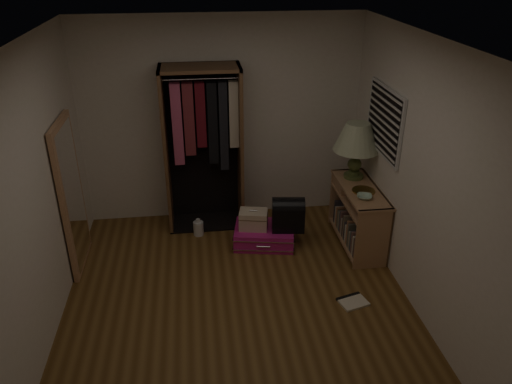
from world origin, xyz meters
TOP-DOWN VIEW (x-y plane):
  - ground at (0.00, 0.00)m, footprint 4.00×4.00m
  - room_walls at (0.08, 0.04)m, footprint 3.52×4.02m
  - console_bookshelf at (1.54, 1.04)m, footprint 0.42×1.12m
  - open_wardrobe at (-0.24, 1.77)m, footprint 0.95×0.50m
  - floor_mirror at (-1.70, 1.00)m, footprint 0.06×0.80m
  - pink_suitcase at (0.43, 1.14)m, footprint 0.81×0.65m
  - train_case at (0.29, 1.14)m, footprint 0.38×0.30m
  - black_bag at (0.70, 1.07)m, footprint 0.41×0.29m
  - table_lamp at (1.54, 1.30)m, footprint 0.58×0.58m
  - brass_tray at (1.54, 0.91)m, footprint 0.33×0.33m
  - ceramic_bowl at (1.49, 0.74)m, footprint 0.22×0.22m
  - white_jug at (-0.37, 1.44)m, footprint 0.17×0.17m
  - floor_book at (1.16, -0.10)m, footprint 0.32×0.29m

SIDE VIEW (x-z plane):
  - ground at x=0.00m, z-range 0.00..0.00m
  - floor_book at x=1.16m, z-range 0.00..0.02m
  - white_jug at x=-0.37m, z-range -0.02..0.21m
  - pink_suitcase at x=0.43m, z-range 0.00..0.22m
  - train_case at x=0.29m, z-range 0.22..0.46m
  - console_bookshelf at x=1.54m, z-range 0.02..0.77m
  - black_bag at x=0.70m, z-range 0.23..0.64m
  - brass_tray at x=1.54m, z-range 0.75..0.76m
  - ceramic_bowl at x=1.49m, z-range 0.75..0.79m
  - floor_mirror at x=-1.70m, z-range 0.00..1.70m
  - open_wardrobe at x=-0.24m, z-range 0.17..2.22m
  - table_lamp at x=1.54m, z-range 0.91..1.60m
  - room_walls at x=0.08m, z-range 0.20..2.80m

